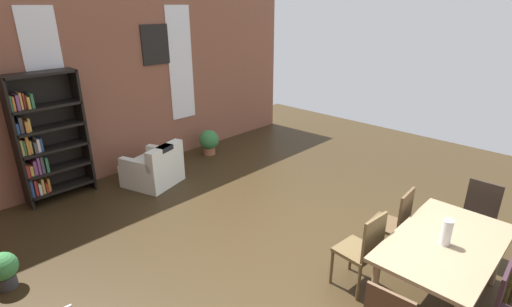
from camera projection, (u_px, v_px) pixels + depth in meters
ground_plane at (327, 272)px, 4.53m from camera, size 11.59×11.59×0.00m
back_wall_brick at (122, 81)px, 6.82m from camera, size 8.11×0.12×3.37m
window_pane_0 at (48, 81)px, 5.87m from camera, size 0.55×0.02×2.19m
window_pane_1 at (181, 64)px, 7.54m from camera, size 0.55×0.02×2.19m
dining_table at (445, 249)px, 3.84m from camera, size 1.64×0.93×0.75m
vase_on_table at (447, 232)px, 3.72m from camera, size 0.10×0.10×0.27m
tealight_candle_0 at (441, 236)px, 3.85m from camera, size 0.04×0.04×0.04m
dining_chair_head_right at (477, 217)px, 4.70m from camera, size 0.40×0.40×0.95m
dining_chair_far_left at (363, 249)px, 4.09m from camera, size 0.43×0.43×0.95m
dining_chair_far_right at (394, 222)px, 4.60m from camera, size 0.42×0.42×0.95m
bookshelf_tall at (45, 140)px, 5.89m from camera, size 1.03×0.33×2.04m
armchair_white at (154, 169)px, 6.65m from camera, size 1.00×1.00×0.75m
potted_plant_by_shelf at (209, 141)px, 7.97m from camera, size 0.41×0.41×0.52m
potted_plant_corner at (3, 269)px, 4.19m from camera, size 0.31×0.31×0.44m
framed_picture at (155, 45)px, 7.03m from camera, size 0.56×0.03×0.72m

